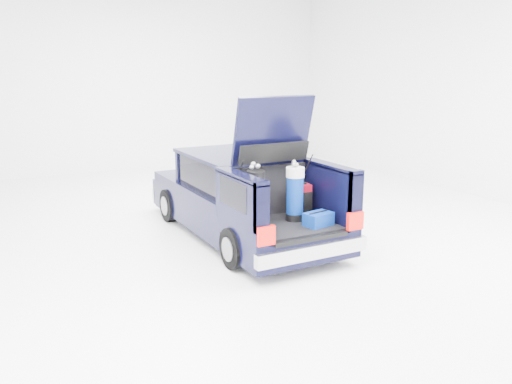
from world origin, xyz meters
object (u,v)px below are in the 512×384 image
car (240,197)px  red_suitcase (300,200)px  blue_golf_bag (295,193)px  blue_duffel (318,219)px  black_golf_bag (255,199)px

car → red_suitcase: car is taller
car → blue_golf_bag: (0.21, -1.46, 0.35)m
blue_golf_bag → blue_duffel: blue_golf_bag is taller
blue_golf_bag → blue_duffel: size_ratio=2.03×
red_suitcase → blue_golf_bag: blue_golf_bag is taller
red_suitcase → car: bearing=113.8°
red_suitcase → black_golf_bag: size_ratio=0.54×
car → blue_duffel: bearing=-79.0°
red_suitcase → black_golf_bag: black_golf_bag is taller
black_golf_bag → car: bearing=71.5°
car → blue_duffel: car is taller
car → blue_duffel: size_ratio=10.17×
red_suitcase → blue_golf_bag: 0.35m
car → black_golf_bag: (-0.50, -1.51, 0.36)m
red_suitcase → blue_duffel: 0.63m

